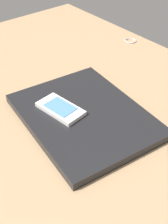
# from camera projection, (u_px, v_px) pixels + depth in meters

# --- Properties ---
(desk_surface) EXTENTS (1.20, 0.80, 0.03)m
(desk_surface) POSITION_uv_depth(u_px,v_px,m) (86.00, 119.00, 0.71)
(desk_surface) COLOR tan
(desk_surface) RESTS_ON ground
(laptop_closed) EXTENTS (0.34, 0.28, 0.02)m
(laptop_closed) POSITION_uv_depth(u_px,v_px,m) (84.00, 116.00, 0.68)
(laptop_closed) COLOR black
(laptop_closed) RESTS_ON desk_surface
(cell_phone_on_laptop) EXTENTS (0.11, 0.07, 0.01)m
(cell_phone_on_laptop) POSITION_uv_depth(u_px,v_px,m) (60.00, 109.00, 0.68)
(cell_phone_on_laptop) COLOR silver
(cell_phone_on_laptop) RESTS_ON laptop_closed
(key_ring) EXTENTS (0.04, 0.04, 0.00)m
(key_ring) POSITION_uv_depth(u_px,v_px,m) (130.00, 41.00, 0.99)
(key_ring) COLOR silver
(key_ring) RESTS_ON desk_surface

